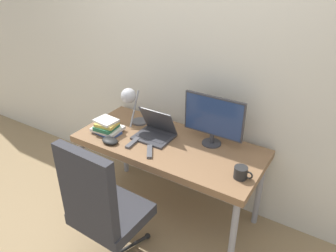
{
  "coord_description": "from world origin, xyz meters",
  "views": [
    {
      "loc": [
        1.21,
        -1.61,
        2.17
      ],
      "look_at": [
        0.02,
        0.31,
        0.93
      ],
      "focal_mm": 35.0,
      "sensor_mm": 36.0,
      "label": 1
    }
  ],
  "objects_px": {
    "laptop": "(155,131)",
    "monitor": "(213,118)",
    "desk_lamp": "(130,100)",
    "office_chair": "(101,207)",
    "game_controller": "(110,141)",
    "mug": "(241,173)",
    "book_stack": "(107,127)"
  },
  "relations": [
    {
      "from": "book_stack",
      "to": "office_chair",
      "type": "bearing_deg",
      "value": -53.0
    },
    {
      "from": "monitor",
      "to": "mug",
      "type": "distance_m",
      "value": 0.52
    },
    {
      "from": "laptop",
      "to": "game_controller",
      "type": "xyz_separation_m",
      "value": [
        -0.26,
        -0.28,
        -0.03
      ]
    },
    {
      "from": "monitor",
      "to": "desk_lamp",
      "type": "xyz_separation_m",
      "value": [
        -0.72,
        -0.13,
        0.04
      ]
    },
    {
      "from": "monitor",
      "to": "mug",
      "type": "bearing_deg",
      "value": -40.05
    },
    {
      "from": "desk_lamp",
      "to": "book_stack",
      "type": "xyz_separation_m",
      "value": [
        -0.13,
        -0.18,
        -0.22
      ]
    },
    {
      "from": "laptop",
      "to": "desk_lamp",
      "type": "distance_m",
      "value": 0.35
    },
    {
      "from": "monitor",
      "to": "book_stack",
      "type": "height_order",
      "value": "monitor"
    },
    {
      "from": "desk_lamp",
      "to": "mug",
      "type": "bearing_deg",
      "value": -9.19
    },
    {
      "from": "desk_lamp",
      "to": "game_controller",
      "type": "bearing_deg",
      "value": -88.98
    },
    {
      "from": "monitor",
      "to": "office_chair",
      "type": "relative_size",
      "value": 0.46
    },
    {
      "from": "monitor",
      "to": "office_chair",
      "type": "bearing_deg",
      "value": -112.78
    },
    {
      "from": "desk_lamp",
      "to": "laptop",
      "type": "bearing_deg",
      "value": -4.24
    },
    {
      "from": "book_stack",
      "to": "game_controller",
      "type": "height_order",
      "value": "book_stack"
    },
    {
      "from": "laptop",
      "to": "desk_lamp",
      "type": "relative_size",
      "value": 0.81
    },
    {
      "from": "monitor",
      "to": "game_controller",
      "type": "bearing_deg",
      "value": -148.81
    },
    {
      "from": "monitor",
      "to": "book_stack",
      "type": "xyz_separation_m",
      "value": [
        -0.85,
        -0.32,
        -0.18
      ]
    },
    {
      "from": "laptop",
      "to": "monitor",
      "type": "relative_size",
      "value": 0.62
    },
    {
      "from": "laptop",
      "to": "book_stack",
      "type": "relative_size",
      "value": 1.22
    },
    {
      "from": "game_controller",
      "to": "laptop",
      "type": "bearing_deg",
      "value": 47.37
    },
    {
      "from": "book_stack",
      "to": "mug",
      "type": "bearing_deg",
      "value": 0.39
    },
    {
      "from": "monitor",
      "to": "mug",
      "type": "height_order",
      "value": "monitor"
    },
    {
      "from": "desk_lamp",
      "to": "office_chair",
      "type": "distance_m",
      "value": 0.96
    },
    {
      "from": "office_chair",
      "to": "book_stack",
      "type": "bearing_deg",
      "value": 127.0
    },
    {
      "from": "book_stack",
      "to": "monitor",
      "type": "bearing_deg",
      "value": 20.48
    },
    {
      "from": "desk_lamp",
      "to": "office_chair",
      "type": "bearing_deg",
      "value": -67.24
    },
    {
      "from": "laptop",
      "to": "office_chair",
      "type": "bearing_deg",
      "value": -84.97
    },
    {
      "from": "mug",
      "to": "office_chair",
      "type": "bearing_deg",
      "value": -140.76
    },
    {
      "from": "office_chair",
      "to": "book_stack",
      "type": "distance_m",
      "value": 0.79
    },
    {
      "from": "office_chair",
      "to": "mug",
      "type": "distance_m",
      "value": 1.0
    },
    {
      "from": "mug",
      "to": "game_controller",
      "type": "xyz_separation_m",
      "value": [
        -1.08,
        -0.13,
        -0.02
      ]
    },
    {
      "from": "laptop",
      "to": "monitor",
      "type": "height_order",
      "value": "monitor"
    }
  ]
}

